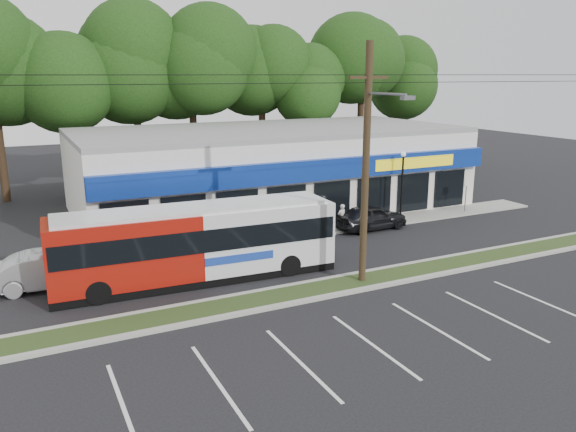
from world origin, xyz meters
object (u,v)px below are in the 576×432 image
at_px(pedestrian_b, 283,225).
at_px(car_silver, 51,270).
at_px(car_dark, 371,217).
at_px(metrobus, 197,241).
at_px(utility_pole, 364,158).
at_px(pedestrian_a, 342,217).
at_px(sign_post, 466,189).
at_px(lamp_post, 402,178).

bearing_deg(pedestrian_b, car_silver, 36.09).
distance_m(car_dark, car_silver, 17.33).
bearing_deg(metrobus, utility_pole, -27.72).
xyz_separation_m(utility_pole, pedestrian_a, (3.75, 7.57, -4.64)).
relative_size(utility_pole, car_silver, 10.47).
height_order(metrobus, car_dark, metrobus).
distance_m(sign_post, car_dark, 7.82).
bearing_deg(sign_post, car_silver, -174.75).
height_order(utility_pole, car_silver, utility_pole).
bearing_deg(car_dark, lamp_post, -74.67).
xyz_separation_m(sign_post, car_dark, (-7.75, -0.63, -0.82)).
height_order(lamp_post, car_dark, lamp_post).
bearing_deg(car_silver, sign_post, -80.75).
height_order(car_silver, pedestrian_b, car_silver).
bearing_deg(pedestrian_b, sign_post, -154.19).
distance_m(metrobus, pedestrian_b, 7.33).
bearing_deg(car_dark, utility_pole, 140.50).
bearing_deg(pedestrian_b, utility_pole, 115.28).
relative_size(lamp_post, metrobus, 0.35).
bearing_deg(lamp_post, car_silver, -172.82).
bearing_deg(car_dark, metrobus, 104.90).
distance_m(pedestrian_a, pedestrian_b, 3.72).
distance_m(utility_pole, pedestrian_b, 8.89).
bearing_deg(sign_post, car_dark, -175.38).
xyz_separation_m(pedestrian_a, pedestrian_b, (-3.72, 0.00, -0.02)).
xyz_separation_m(sign_post, pedestrian_b, (-13.14, -0.07, -0.80)).
relative_size(metrobus, car_silver, 2.57).
relative_size(car_dark, pedestrian_a, 2.77).
distance_m(lamp_post, metrobus, 14.87).
relative_size(lamp_post, sign_post, 1.91).
bearing_deg(utility_pole, lamp_post, 43.95).
bearing_deg(metrobus, lamp_post, 19.73).
height_order(sign_post, pedestrian_b, sign_post).
xyz_separation_m(lamp_post, pedestrian_b, (-8.14, -0.30, -1.91)).
height_order(utility_pole, pedestrian_b, utility_pole).
bearing_deg(lamp_post, pedestrian_b, -177.89).
distance_m(metrobus, pedestrian_a, 10.62).
relative_size(lamp_post, car_dark, 0.99).
bearing_deg(pedestrian_a, lamp_post, 172.91).
relative_size(car_silver, pedestrian_a, 3.08).
relative_size(sign_post, pedestrian_b, 1.47).
xyz_separation_m(utility_pole, lamp_post, (8.17, 7.87, -2.74)).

